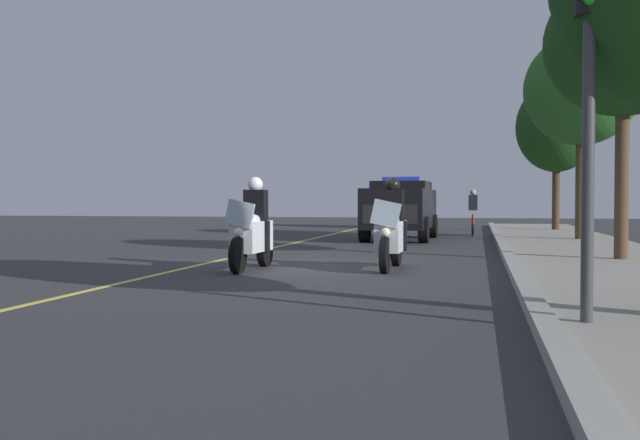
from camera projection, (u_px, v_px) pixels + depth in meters
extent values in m
plane|color=#333335|center=(319.00, 266.00, 13.91)|extent=(80.00, 80.00, 0.00)
cube|color=#9E9B93|center=(513.00, 266.00, 13.12)|extent=(48.00, 0.24, 0.15)
cube|color=gray|center=(624.00, 270.00, 12.71)|extent=(48.00, 3.60, 0.10)
cube|color=#E0D14C|center=(204.00, 264.00, 14.42)|extent=(48.00, 0.12, 0.01)
cylinder|color=black|center=(238.00, 256.00, 12.45)|extent=(0.64, 0.14, 0.64)
cylinder|color=black|center=(265.00, 250.00, 13.91)|extent=(0.64, 0.16, 0.64)
cube|color=silver|center=(252.00, 236.00, 13.16)|extent=(1.21, 0.47, 0.56)
ellipsoid|color=silver|center=(251.00, 220.00, 13.10)|extent=(0.57, 0.33, 0.24)
cube|color=silver|center=(240.00, 214.00, 12.53)|extent=(0.07, 0.56, 0.53)
sphere|color=#F9F4CC|center=(239.00, 233.00, 12.48)|extent=(0.17, 0.17, 0.17)
sphere|color=red|center=(234.00, 217.00, 12.70)|extent=(0.09, 0.09, 0.09)
sphere|color=#1933F2|center=(251.00, 218.00, 12.62)|extent=(0.09, 0.09, 0.09)
cube|color=black|center=(256.00, 206.00, 13.36)|extent=(0.29, 0.41, 0.60)
cube|color=black|center=(265.00, 236.00, 13.27)|extent=(0.18, 0.14, 0.56)
cube|color=black|center=(245.00, 236.00, 13.37)|extent=(0.18, 0.14, 0.56)
sphere|color=silver|center=(255.00, 184.00, 13.33)|extent=(0.28, 0.28, 0.28)
cylinder|color=black|center=(385.00, 255.00, 12.53)|extent=(0.64, 0.14, 0.64)
cylinder|color=black|center=(396.00, 250.00, 13.99)|extent=(0.64, 0.16, 0.64)
cube|color=silver|center=(391.00, 236.00, 13.23)|extent=(1.21, 0.47, 0.56)
ellipsoid|color=silver|center=(390.00, 220.00, 13.17)|extent=(0.57, 0.33, 0.24)
cube|color=silver|center=(386.00, 214.00, 12.61)|extent=(0.07, 0.56, 0.53)
sphere|color=#F9F4CC|center=(385.00, 232.00, 12.56)|extent=(0.17, 0.17, 0.17)
sphere|color=red|center=(378.00, 217.00, 12.77)|extent=(0.09, 0.09, 0.09)
sphere|color=#1933F2|center=(396.00, 217.00, 12.70)|extent=(0.09, 0.09, 0.09)
cube|color=black|center=(393.00, 206.00, 13.44)|extent=(0.29, 0.41, 0.60)
cube|color=black|center=(403.00, 236.00, 13.35)|extent=(0.18, 0.14, 0.56)
cube|color=black|center=(382.00, 236.00, 13.44)|extent=(0.18, 0.14, 0.56)
sphere|color=black|center=(393.00, 184.00, 13.41)|extent=(0.28, 0.28, 0.28)
cube|color=black|center=(401.00, 209.00, 23.23)|extent=(4.94, 2.02, 1.24)
cube|color=black|center=(402.00, 187.00, 23.50)|extent=(2.44, 1.80, 0.36)
cube|color=#2633D8|center=(401.00, 179.00, 23.30)|extent=(0.31, 1.21, 0.14)
cube|color=black|center=(390.00, 214.00, 20.90)|extent=(0.16, 1.62, 0.56)
cylinder|color=black|center=(424.00, 230.00, 21.53)|extent=(0.81, 0.30, 0.80)
cylinder|color=black|center=(365.00, 229.00, 21.96)|extent=(0.81, 0.30, 0.80)
cylinder|color=black|center=(433.00, 226.00, 24.53)|extent=(0.81, 0.30, 0.80)
cylinder|color=black|center=(381.00, 226.00, 24.96)|extent=(0.81, 0.30, 0.80)
cylinder|color=black|center=(472.00, 227.00, 25.56)|extent=(0.66, 0.06, 0.66)
cylinder|color=black|center=(473.00, 226.00, 26.63)|extent=(0.66, 0.06, 0.66)
cube|color=red|center=(473.00, 219.00, 26.08)|extent=(1.00, 0.08, 0.36)
cube|color=black|center=(473.00, 203.00, 26.12)|extent=(0.25, 0.33, 0.56)
sphere|color=tan|center=(473.00, 192.00, 26.08)|extent=(0.22, 0.22, 0.22)
cylinder|color=#38383D|center=(589.00, 125.00, 6.90)|extent=(0.12, 0.12, 3.82)
cylinder|color=#4C3823|center=(622.00, 182.00, 14.44)|extent=(0.27, 0.27, 3.10)
ellipsoid|color=#194216|center=(623.00, 43.00, 14.36)|extent=(3.11, 3.11, 2.93)
cylinder|color=#4C3823|center=(580.00, 187.00, 21.99)|extent=(0.31, 0.31, 3.20)
ellipsoid|color=#286023|center=(581.00, 89.00, 21.91)|extent=(3.46, 3.46, 3.41)
cylinder|color=#42301E|center=(556.00, 194.00, 29.14)|extent=(0.30, 0.30, 2.88)
ellipsoid|color=#194216|center=(556.00, 127.00, 29.06)|extent=(3.23, 3.23, 3.66)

